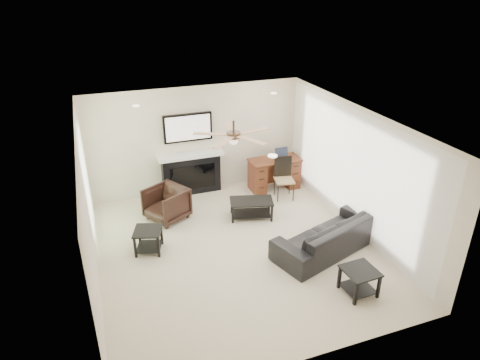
% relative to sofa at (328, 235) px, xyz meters
% --- Properties ---
extents(room_shell, '(5.50, 5.54, 2.52)m').
position_rel_sofa_xyz_m(room_shell, '(-1.42, 0.66, 1.36)').
color(room_shell, beige).
rests_on(room_shell, ground).
extents(sofa, '(2.35, 1.50, 0.64)m').
position_rel_sofa_xyz_m(sofa, '(0.00, 0.00, 0.00)').
color(sofa, black).
rests_on(sofa, ground).
extents(armchair, '(1.05, 1.04, 0.71)m').
position_rel_sofa_xyz_m(armchair, '(-2.60, 2.15, 0.03)').
color(armchair, black).
rests_on(armchair, ground).
extents(coffee_table, '(1.00, 0.73, 0.40)m').
position_rel_sofa_xyz_m(coffee_table, '(-0.90, 1.60, -0.12)').
color(coffee_table, black).
rests_on(coffee_table, ground).
extents(end_table_near, '(0.54, 0.54, 0.45)m').
position_rel_sofa_xyz_m(end_table_near, '(-0.15, -1.25, -0.10)').
color(end_table_near, black).
rests_on(end_table_near, ground).
extents(end_table_left, '(0.63, 0.63, 0.45)m').
position_rel_sofa_xyz_m(end_table_left, '(-3.15, 1.10, -0.10)').
color(end_table_left, black).
rests_on(end_table_left, ground).
extents(fireplace_unit, '(1.52, 0.34, 1.91)m').
position_rel_sofa_xyz_m(fireplace_unit, '(-1.80, 3.16, 0.63)').
color(fireplace_unit, black).
rests_on(fireplace_unit, ground).
extents(desk, '(1.22, 0.56, 0.76)m').
position_rel_sofa_xyz_m(desk, '(0.13, 2.71, 0.06)').
color(desk, '#422710').
rests_on(desk, ground).
extents(desk_chair, '(0.50, 0.52, 0.97)m').
position_rel_sofa_xyz_m(desk_chair, '(0.13, 2.16, 0.16)').
color(desk_chair, black).
rests_on(desk_chair, ground).
extents(laptop, '(0.33, 0.24, 0.23)m').
position_rel_sofa_xyz_m(laptop, '(0.33, 2.69, 0.55)').
color(laptop, black).
rests_on(laptop, desk).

